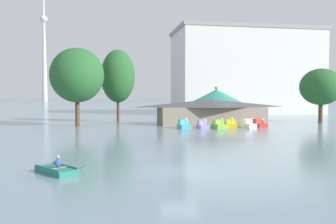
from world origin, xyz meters
name	(u,v)px	position (x,y,z in m)	size (l,w,h in m)	color
ground_plane	(179,172)	(0.00, 0.00, 0.00)	(2000.00, 2000.00, 0.00)	gray
rowboat_with_rower	(56,170)	(-7.77, 1.12, 0.22)	(3.72, 3.45, 1.55)	#237A6B
pedal_boat_cyan	(184,125)	(7.37, 31.11, 0.53)	(1.68, 3.00, 1.68)	#4CB7CC
pedal_boat_lavender	(202,125)	(10.29, 30.98, 0.48)	(1.38, 2.98, 1.48)	#B299D8
pedal_boat_lime	(219,125)	(12.59, 30.01, 0.53)	(1.85, 2.64, 1.67)	#8CCC3F
pedal_boat_yellow	(231,124)	(14.83, 30.81, 0.53)	(2.03, 2.56, 1.72)	yellow
pedal_boat_white	(247,124)	(17.49, 30.79, 0.54)	(2.36, 3.08, 1.65)	white
pedal_boat_red	(259,124)	(19.79, 31.57, 0.51)	(1.93, 3.10, 1.45)	red
boathouse	(211,111)	(14.06, 38.74, 2.29)	(19.90, 7.77, 4.36)	gray
green_roof_pavilion	(216,102)	(19.75, 53.33, 3.70)	(11.02, 11.02, 7.12)	#993328
shoreline_tree_tall_left	(77,75)	(-8.92, 38.08, 8.33)	(8.74, 8.74, 12.79)	brown
shoreline_tree_mid	(118,76)	(-1.95, 46.20, 8.70)	(6.42, 6.42, 13.68)	brown
shoreline_tree_right	(321,87)	(35.27, 38.51, 6.66)	(7.72, 7.72, 10.10)	brown
background_building_block	(245,72)	(35.20, 74.73, 11.87)	(40.33, 19.76, 23.70)	silver
distant_broadcast_tower	(44,29)	(-61.79, 355.14, 72.15)	(7.19, 7.19, 164.96)	silver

